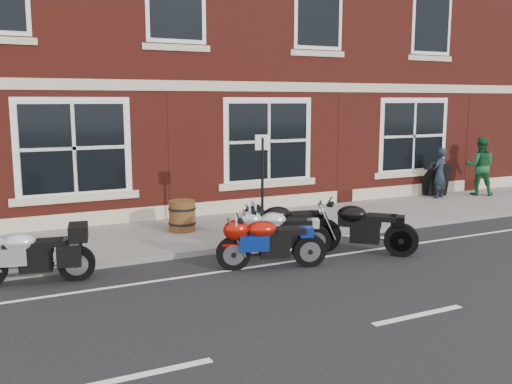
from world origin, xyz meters
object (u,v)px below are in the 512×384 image
moto_sport_black (283,225)px  a_board_sign (435,179)px  moto_naked_black (360,226)px  pedestrian_left (439,173)px  parking_sign (262,180)px  moto_touring_silver (29,253)px  moto_sport_silver (280,230)px  pedestrian_right (480,166)px  barrel_planter (182,216)px  moto_sport_red (269,240)px

moto_sport_black → a_board_sign: a_board_sign is taller
moto_naked_black → pedestrian_left: size_ratio=1.13×
parking_sign → moto_touring_silver: bearing=-165.8°
moto_sport_silver → a_board_sign: a_board_sign is taller
moto_sport_silver → pedestrian_right: size_ratio=1.01×
pedestrian_left → pedestrian_right: pedestrian_right is taller
moto_sport_black → pedestrian_left: pedestrian_left is taller
moto_touring_silver → moto_sport_black: moto_touring_silver is taller
moto_sport_silver → moto_touring_silver: bearing=111.6°
moto_touring_silver → moto_sport_silver: 4.65m
moto_sport_black → moto_naked_black: moto_naked_black is taller
moto_sport_black → pedestrian_right: 8.97m
pedestrian_right → a_board_sign: bearing=21.5°
moto_touring_silver → pedestrian_left: size_ratio=1.32×
a_board_sign → barrel_planter: (-8.60, -1.07, -0.17)m
pedestrian_right → moto_sport_silver: bearing=59.9°
moto_touring_silver → parking_sign: 4.77m
parking_sign → a_board_sign: bearing=27.4°
moto_sport_silver → moto_naked_black: bearing=-88.1°
moto_naked_black → moto_sport_black: bearing=98.4°
pedestrian_right → barrel_planter: 9.98m
moto_touring_silver → moto_sport_black: bearing=-77.7°
moto_sport_silver → barrel_planter: (-1.22, 2.38, -0.03)m
moto_naked_black → pedestrian_right: (7.24, 3.60, 0.45)m
moto_sport_black → parking_sign: bearing=29.1°
moto_sport_black → barrel_planter: bearing=44.0°
moto_sport_red → a_board_sign: 9.04m
moto_sport_red → a_board_sign: a_board_sign is taller
moto_sport_black → moto_sport_silver: bearing=151.0°
moto_sport_red → parking_sign: (0.65, 1.54, 0.88)m
barrel_planter → moto_naked_black: bearing=-48.0°
moto_touring_silver → moto_naked_black: 6.20m
moto_sport_red → barrel_planter: (-0.58, 3.12, -0.06)m
moto_touring_silver → parking_sign: size_ratio=0.89×
moto_sport_silver → pedestrian_left: pedestrian_left is taller
moto_sport_red → moto_sport_silver: (0.63, 0.74, -0.02)m
moto_naked_black → pedestrian_left: bearing=-14.2°
moto_sport_red → moto_naked_black: 2.13m
moto_touring_silver → pedestrian_right: bearing=-66.0°
moto_touring_silver → moto_sport_red: bearing=-91.5°
moto_sport_black → moto_sport_silver: (-0.20, -0.25, -0.04)m
moto_sport_red → moto_sport_black: moto_sport_black is taller
moto_sport_silver → a_board_sign: 8.15m
a_board_sign → barrel_planter: 8.67m
moto_sport_black → barrel_planter: 2.56m
moto_sport_silver → parking_sign: bearing=23.9°
moto_sport_black → parking_sign: size_ratio=0.94×
a_board_sign → parking_sign: bearing=-146.3°
moto_sport_red → parking_sign: size_ratio=0.89×
pedestrian_right → barrel_planter: size_ratio=2.58×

